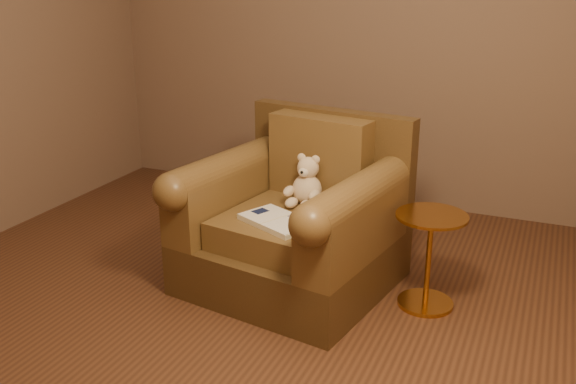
% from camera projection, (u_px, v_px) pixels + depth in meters
% --- Properties ---
extents(floor, '(4.00, 4.00, 0.00)m').
position_uv_depth(floor, '(235.00, 312.00, 3.41)').
color(floor, '#542F1C').
rests_on(floor, ground).
extents(armchair, '(1.20, 1.16, 0.95)m').
position_uv_depth(armchair, '(296.00, 222.00, 3.64)').
color(armchair, '#4A3318').
rests_on(armchair, floor).
extents(teddy_bear, '(0.22, 0.24, 0.30)m').
position_uv_depth(teddy_bear, '(306.00, 186.00, 3.64)').
color(teddy_bear, beige).
rests_on(teddy_bear, armchair).
extents(guidebook, '(0.46, 0.38, 0.03)m').
position_uv_depth(guidebook, '(277.00, 221.00, 3.38)').
color(guidebook, beige).
rests_on(guidebook, armchair).
extents(side_table, '(0.38, 0.38, 0.53)m').
position_uv_depth(side_table, '(429.00, 257.00, 3.39)').
color(side_table, '#C58736').
rests_on(side_table, floor).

